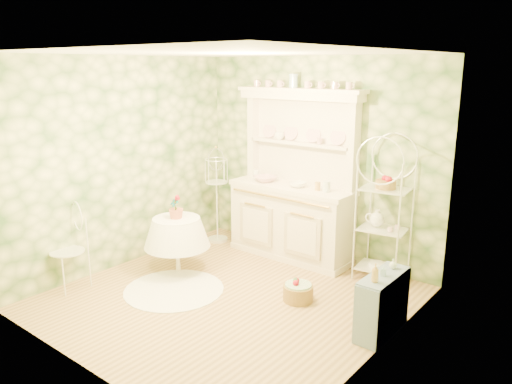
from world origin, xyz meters
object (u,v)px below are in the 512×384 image
Objects in this scene: round_table at (177,245)px; cafe_chair at (68,257)px; bakers_rack at (384,215)px; floor_basket at (298,291)px; side_shelf at (382,303)px; birdcage_stand at (217,192)px; kitchen_dresser at (292,175)px.

cafe_chair reaches higher than round_table.
round_table is at bearing -154.71° from bakers_rack.
bakers_rack is 4.83× the size of floor_basket.
side_shelf is 0.48× the size of birdcage_stand.
round_table is at bearing -71.38° from birdcage_stand.
floor_basket is (0.85, -1.07, -1.03)m from kitchen_dresser.
kitchen_dresser reaches higher than birdcage_stand.
round_table is (-0.82, -1.35, -0.79)m from kitchen_dresser.
bakers_rack is (1.32, 0.05, -0.31)m from kitchen_dresser.
kitchen_dresser is at bearing 74.16° from cafe_chair.
side_shelf is at bearing -3.67° from floor_basket.
floor_basket is at bearing -120.37° from bakers_rack.
floor_basket is (2.33, 1.41, -0.27)m from cafe_chair.
kitchen_dresser is 1.37× the size of bakers_rack.
bakers_rack is 2.28× the size of side_shelf.
cafe_chair is (-3.36, -1.34, 0.07)m from side_shelf.
round_table is (-2.70, -0.21, 0.05)m from side_shelf.
round_table is 1.30m from birdcage_stand.
cafe_chair is at bearing -96.52° from birdcage_stand.
side_shelf is 2.71m from round_table.
kitchen_dresser is 1.76m from round_table.
kitchen_dresser is at bearing 8.31° from birdcage_stand.
cafe_chair is (-0.66, -1.13, 0.03)m from round_table.
side_shelf is 3.27m from birdcage_stand.
bakers_rack reaches higher than floor_basket.
floor_basket is (-1.03, 0.07, -0.20)m from side_shelf.
side_shelf is at bearing 36.72° from cafe_chair.
kitchen_dresser reaches higher than floor_basket.
birdcage_stand is at bearing 156.55° from floor_basket.
bakers_rack is at bearing 5.02° from birdcage_stand.
bakers_rack is at bearing 33.02° from round_table.
kitchen_dresser is 1.51× the size of birdcage_stand.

